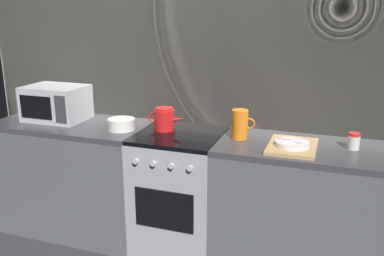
% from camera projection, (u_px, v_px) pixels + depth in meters
% --- Properties ---
extents(ground_plane, '(8.00, 8.00, 0.00)m').
position_uv_depth(ground_plane, '(181.00, 245.00, 3.19)').
color(ground_plane, '#2D2D33').
extents(back_wall, '(3.60, 0.05, 2.40)m').
position_uv_depth(back_wall, '(195.00, 84.00, 3.15)').
color(back_wall, '#B2AD9E').
rests_on(back_wall, ground_plane).
extents(counter_left, '(1.20, 0.60, 0.90)m').
position_uv_depth(counter_left, '(76.00, 176.00, 3.35)').
color(counter_left, '#515459').
rests_on(counter_left, ground_plane).
extents(stove_unit, '(0.60, 0.63, 0.90)m').
position_uv_depth(stove_unit, '(180.00, 192.00, 3.06)').
color(stove_unit, '#9E9EA3').
rests_on(stove_unit, ground_plane).
extents(counter_right, '(1.20, 0.60, 0.90)m').
position_uv_depth(counter_right, '(306.00, 211.00, 2.78)').
color(counter_right, '#515459').
rests_on(counter_right, ground_plane).
extents(microwave, '(0.46, 0.35, 0.27)m').
position_uv_depth(microwave, '(56.00, 103.00, 3.27)').
color(microwave, '#B2B2B7').
rests_on(microwave, counter_left).
extents(kettle, '(0.28, 0.15, 0.17)m').
position_uv_depth(kettle, '(164.00, 119.00, 3.01)').
color(kettle, red).
rests_on(kettle, stove_unit).
extents(mixing_bowl, '(0.20, 0.20, 0.08)m').
position_uv_depth(mixing_bowl, '(121.00, 124.00, 3.03)').
color(mixing_bowl, silver).
rests_on(mixing_bowl, counter_left).
extents(pitcher, '(0.16, 0.11, 0.20)m').
position_uv_depth(pitcher, '(240.00, 124.00, 2.80)').
color(pitcher, orange).
rests_on(pitcher, counter_right).
extents(dish_pile, '(0.30, 0.40, 0.06)m').
position_uv_depth(dish_pile, '(292.00, 145.00, 2.63)').
color(dish_pile, tan).
rests_on(dish_pile, counter_right).
extents(spice_jar, '(0.08, 0.08, 0.10)m').
position_uv_depth(spice_jar, '(354.00, 141.00, 2.60)').
color(spice_jar, silver).
rests_on(spice_jar, counter_right).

